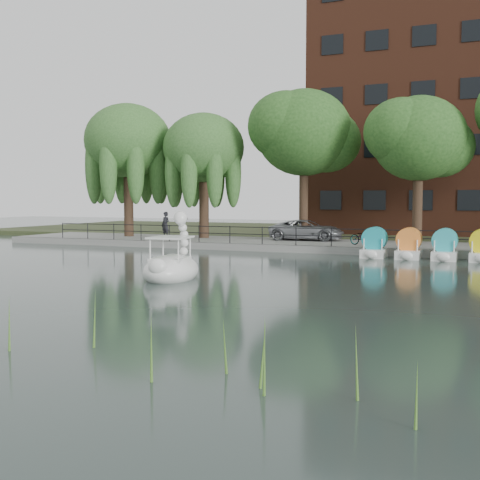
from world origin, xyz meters
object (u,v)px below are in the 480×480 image
Objects in this scene: swan_boat at (172,264)px; pedestrian at (165,223)px; minivan at (307,228)px; bicycle at (363,236)px.

pedestrian is at bearing 113.33° from swan_boat.
minivan is 16.36m from swan_boat.
swan_boat is at bearing -175.08° from bicycle.
pedestrian reaches higher than minivan.
pedestrian is at bearing 96.47° from minivan.
minivan is 3.06× the size of bicycle.
bicycle is 14.45m from swan_boat.
pedestrian is at bearing 108.55° from bicycle.
minivan is 4.78m from bicycle.
minivan is at bearing 27.21° from pedestrian.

